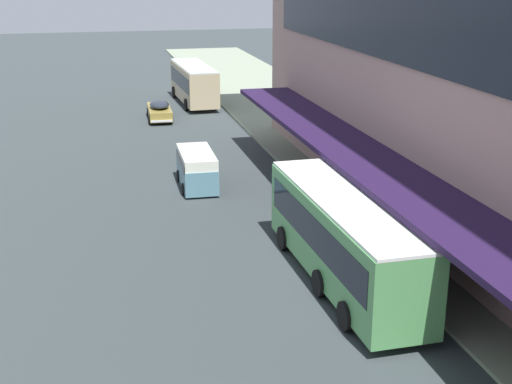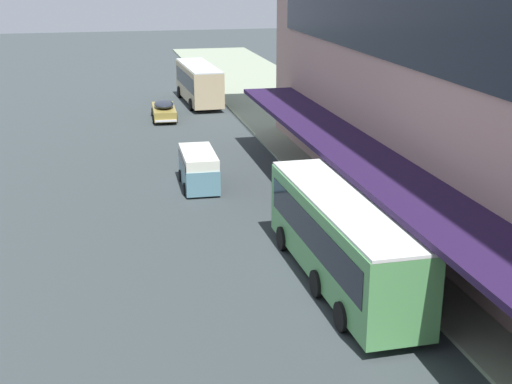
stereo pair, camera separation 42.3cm
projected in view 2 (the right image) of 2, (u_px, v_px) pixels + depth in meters
name	position (u px, v px, depth m)	size (l,w,h in m)	color
transit_bus_kerbside_front	(342.00, 236.00, 26.33)	(2.83, 11.11, 3.36)	#529855
transit_bus_kerbside_rear	(199.00, 81.00, 60.59)	(2.95, 9.59, 3.28)	tan
sedan_oncoming_rear	(164.00, 110.00, 54.70)	(1.96, 4.91, 1.50)	olive
vw_van	(198.00, 167.00, 38.26)	(1.99, 4.59, 1.96)	slate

